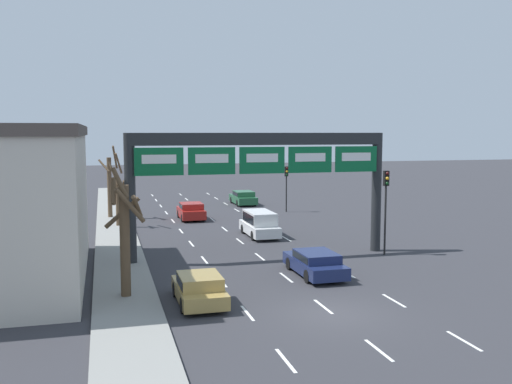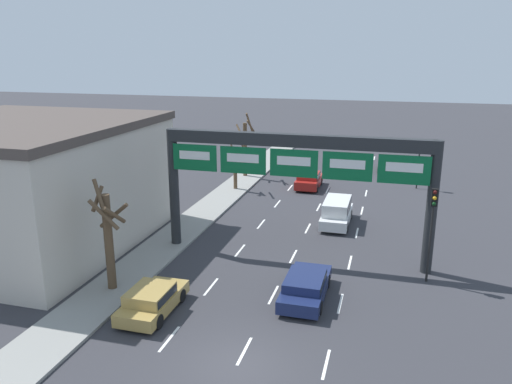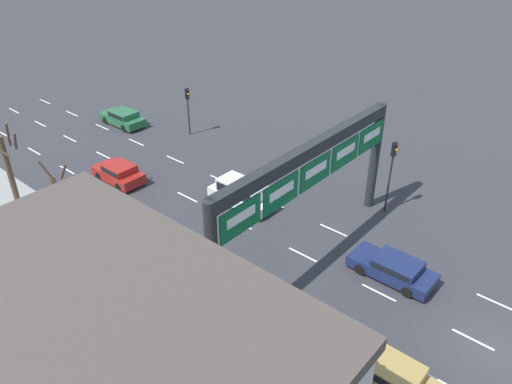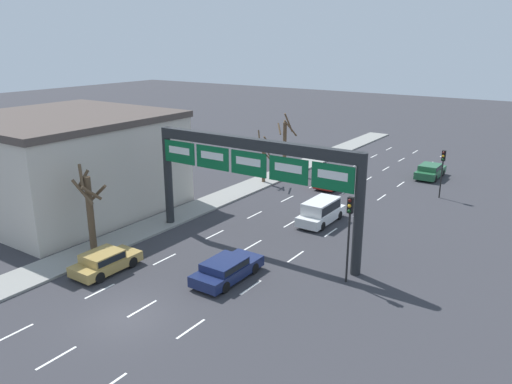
% 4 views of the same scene
% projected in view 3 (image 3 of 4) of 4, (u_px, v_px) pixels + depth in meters
% --- Properties ---
extents(ground_plane, '(220.00, 220.00, 0.00)m').
position_uv_depth(ground_plane, '(494.00, 350.00, 23.17)').
color(ground_plane, '#333338').
extents(lane_dashes, '(6.72, 67.00, 0.01)m').
position_uv_depth(lane_dashes, '(270.00, 238.00, 30.73)').
color(lane_dashes, white).
rests_on(lane_dashes, ground_plane).
extents(sign_gantry, '(15.40, 0.70, 7.28)m').
position_uv_depth(sign_gantry, '(310.00, 174.00, 26.43)').
color(sign_gantry, '#232628').
rests_on(sign_gantry, ground_plane).
extents(car_gold, '(1.92, 4.11, 1.30)m').
position_uv_depth(car_gold, '(391.00, 375.00, 21.14)').
color(car_gold, '#A88947').
rests_on(car_gold, ground_plane).
extents(suv_white, '(1.88, 4.74, 1.78)m').
position_uv_depth(suv_white, '(242.00, 192.00, 33.57)').
color(suv_white, silver).
rests_on(suv_white, ground_plane).
extents(car_red, '(1.97, 4.09, 1.42)m').
position_uv_depth(car_red, '(119.00, 172.00, 36.45)').
color(car_red, maroon).
rests_on(car_red, ground_plane).
extents(car_navy, '(1.99, 4.70, 1.26)m').
position_uv_depth(car_navy, '(394.00, 268.00, 27.24)').
color(car_navy, '#19234C').
rests_on(car_navy, ground_plane).
extents(car_green, '(1.98, 4.61, 1.39)m').
position_uv_depth(car_green, '(123.00, 117.00, 45.53)').
color(car_green, '#235B38').
rests_on(car_green, ground_plane).
extents(traffic_light_near_gantry, '(0.30, 0.35, 5.05)m').
position_uv_depth(traffic_light_near_gantry, '(392.00, 164.00, 31.52)').
color(traffic_light_near_gantry, black).
rests_on(traffic_light_near_gantry, ground_plane).
extents(traffic_light_mid_block, '(0.30, 0.35, 4.19)m').
position_uv_depth(traffic_light_mid_block, '(188.00, 102.00, 42.59)').
color(traffic_light_mid_block, black).
rests_on(traffic_light_mid_block, ground_plane).
extents(tree_bare_closest, '(1.78, 1.82, 5.69)m').
position_uv_depth(tree_bare_closest, '(326.00, 361.00, 18.85)').
color(tree_bare_closest, brown).
rests_on(tree_bare_closest, sidewalk_left).
extents(tree_bare_second, '(1.61, 1.59, 4.94)m').
position_uv_depth(tree_bare_second, '(58.00, 196.00, 30.35)').
color(tree_bare_second, brown).
rests_on(tree_bare_second, sidewalk_left).
extents(tree_bare_third, '(2.04, 1.74, 6.06)m').
position_uv_depth(tree_bare_third, '(9.00, 166.00, 32.30)').
color(tree_bare_third, brown).
rests_on(tree_bare_third, sidewalk_left).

